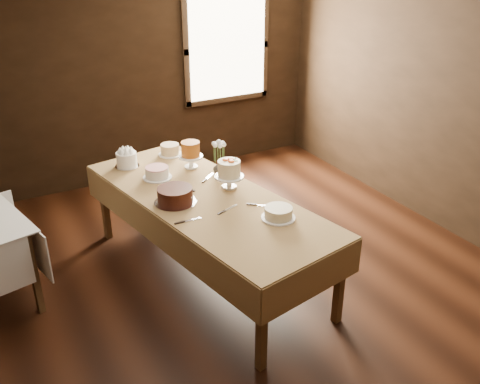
% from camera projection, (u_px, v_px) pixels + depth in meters
% --- Properties ---
extents(floor, '(5.00, 6.00, 0.01)m').
position_uv_depth(floor, '(250.00, 294.00, 4.82)').
color(floor, black).
rests_on(floor, ground).
extents(wall_back, '(5.00, 0.02, 2.80)m').
position_uv_depth(wall_back, '(133.00, 73.00, 6.57)').
color(wall_back, black).
rests_on(wall_back, ground).
extents(wall_right, '(0.02, 6.00, 2.80)m').
position_uv_depth(wall_right, '(469.00, 107.00, 5.28)').
color(wall_right, black).
rests_on(wall_right, ground).
extents(window, '(1.10, 0.05, 1.30)m').
position_uv_depth(window, '(227.00, 48.00, 7.00)').
color(window, '#FFEABF').
rests_on(window, wall_back).
extents(display_table, '(1.53, 2.83, 0.83)m').
position_uv_depth(display_table, '(206.00, 203.00, 4.77)').
color(display_table, '#48311B').
rests_on(display_table, ground).
extents(cake_meringue, '(0.27, 0.27, 0.16)m').
position_uv_depth(cake_meringue, '(127.00, 160.00, 5.32)').
color(cake_meringue, silver).
rests_on(cake_meringue, display_table).
extents(cake_speckled, '(0.25, 0.25, 0.12)m').
position_uv_depth(cake_speckled, '(170.00, 150.00, 5.63)').
color(cake_speckled, white).
rests_on(cake_speckled, display_table).
extents(cake_lattice, '(0.30, 0.30, 0.11)m').
position_uv_depth(cake_lattice, '(157.00, 173.00, 5.09)').
color(cake_lattice, white).
rests_on(cake_lattice, display_table).
extents(cake_caramel, '(0.25, 0.25, 0.29)m').
position_uv_depth(cake_caramel, '(191.00, 156.00, 5.29)').
color(cake_caramel, white).
rests_on(cake_caramel, display_table).
extents(cake_chocolate, '(0.43, 0.43, 0.14)m').
position_uv_depth(cake_chocolate, '(175.00, 196.00, 4.60)').
color(cake_chocolate, silver).
rests_on(cake_chocolate, display_table).
extents(cake_flowers, '(0.27, 0.27, 0.28)m').
position_uv_depth(cake_flowers, '(229.00, 176.00, 4.86)').
color(cake_flowers, white).
rests_on(cake_flowers, display_table).
extents(cake_cream, '(0.32, 0.32, 0.10)m').
position_uv_depth(cake_cream, '(278.00, 213.00, 4.36)').
color(cake_cream, white).
rests_on(cake_cream, display_table).
extents(cake_server_a, '(0.23, 0.11, 0.01)m').
position_uv_depth(cake_server_a, '(231.00, 208.00, 4.55)').
color(cake_server_a, silver).
rests_on(cake_server_a, display_table).
extents(cake_server_b, '(0.21, 0.16, 0.01)m').
position_uv_depth(cake_server_b, '(265.00, 205.00, 4.58)').
color(cake_server_b, silver).
rests_on(cake_server_b, display_table).
extents(cake_server_c, '(0.14, 0.22, 0.01)m').
position_uv_depth(cake_server_c, '(181.00, 187.00, 4.92)').
color(cake_server_c, silver).
rests_on(cake_server_c, display_table).
extents(cake_server_d, '(0.20, 0.18, 0.01)m').
position_uv_depth(cake_server_d, '(209.00, 176.00, 5.14)').
color(cake_server_d, silver).
rests_on(cake_server_d, display_table).
extents(cake_server_e, '(0.24, 0.03, 0.01)m').
position_uv_depth(cake_server_e, '(193.00, 219.00, 4.36)').
color(cake_server_e, silver).
rests_on(cake_server_e, display_table).
extents(flower_vase, '(0.15, 0.15, 0.13)m').
position_uv_depth(flower_vase, '(219.00, 168.00, 5.18)').
color(flower_vase, '#2D2823').
rests_on(flower_vase, display_table).
extents(flower_bouquet, '(0.14, 0.14, 0.20)m').
position_uv_depth(flower_bouquet, '(219.00, 150.00, 5.10)').
color(flower_bouquet, white).
rests_on(flower_bouquet, flower_vase).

